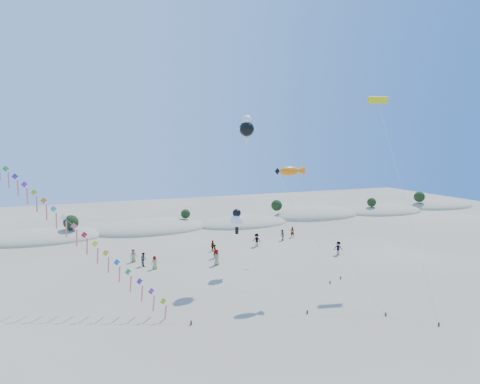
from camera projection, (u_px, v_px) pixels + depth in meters
name	position (u px, v px, depth m)	size (l,w,h in m)	color
ground	(266.00, 381.00, 24.48)	(160.00, 160.00, 0.00)	gray
dune_ridge	(157.00, 229.00, 66.57)	(145.30, 11.49, 5.57)	tan
kite_train	(55.00, 211.00, 35.84)	(18.99, 17.26, 16.35)	#3F2D1E
fish_kite	(292.00, 171.00, 38.67)	(5.66, 9.32, 12.15)	#3F2D1E
cartoon_kite_low	(237.00, 219.00, 44.12)	(2.43, 13.20, 7.17)	#3F2D1E
cartoon_kite_high	(247.00, 127.00, 43.42)	(9.27, 7.22, 17.36)	#3F2D1E
parafoil_kite	(379.00, 104.00, 43.47)	(5.78, 14.30, 19.41)	#3F2D1E
dark_kite	(292.00, 202.00, 47.37)	(0.88, 11.71, 11.23)	#3F2D1E
beachgoers	(239.00, 248.00, 51.81)	(26.01, 11.27, 1.88)	slate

